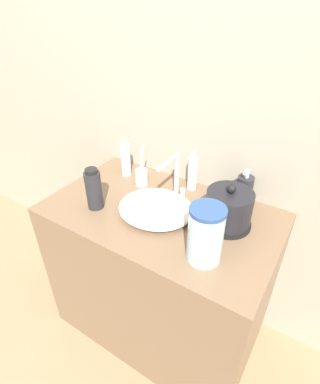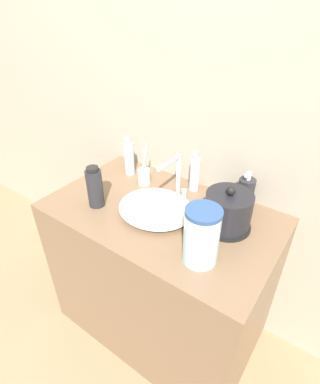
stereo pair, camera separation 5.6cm
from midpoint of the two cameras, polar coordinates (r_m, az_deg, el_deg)
name	(u,v)px [view 1 (the left image)]	position (r m, az deg, el deg)	size (l,w,h in m)	color
ground_plane	(129,366)	(1.79, -6.97, -29.99)	(12.00, 12.00, 0.00)	#997F5B
wall_back	(202,79)	(1.37, 6.72, 20.65)	(6.00, 0.04, 2.60)	#ADA38E
vanity_counter	(161,274)	(1.59, -0.93, -15.30)	(1.02, 0.61, 0.80)	brown
sink_basin	(156,208)	(1.29, -2.04, -3.07)	(0.33, 0.30, 0.05)	silver
faucet	(175,174)	(1.35, 1.73, 3.48)	(0.06, 0.17, 0.21)	silver
electric_kettle	(228,210)	(1.23, 11.62, -3.35)	(0.20, 0.20, 0.19)	black
toothbrush_cup	(142,176)	(1.49, -4.60, 2.95)	(0.06, 0.06, 0.22)	silver
lotion_bottle	(126,159)	(1.56, -7.57, 6.18)	(0.05, 0.05, 0.21)	silver
shampoo_bottle	(94,189)	(1.33, -13.68, 0.48)	(0.07, 0.07, 0.19)	#28282D
mouthwash_bottle	(192,173)	(1.43, 5.09, 3.55)	(0.05, 0.05, 0.20)	white
hand_cream_bottle	(244,191)	(1.36, 14.56, 0.14)	(0.07, 0.07, 0.18)	#28282D
water_pitcher	(206,234)	(1.04, 7.14, -8.03)	(0.13, 0.13, 0.22)	#B2DBEA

